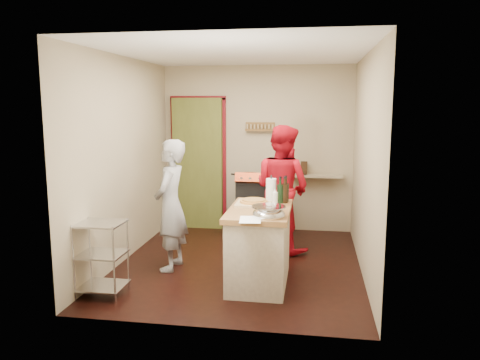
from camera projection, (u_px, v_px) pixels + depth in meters
name	position (u px, v px, depth m)	size (l,w,h in m)	color
floor	(240.00, 263.00, 5.94)	(3.50, 3.50, 0.00)	black
back_wall	(218.00, 158.00, 7.59)	(3.00, 0.44, 2.60)	tan
left_wall	(124.00, 160.00, 5.96)	(0.04, 3.50, 2.60)	tan
right_wall	(365.00, 164.00, 5.50)	(0.04, 3.50, 2.60)	tan
ceiling	(240.00, 52.00, 5.52)	(3.00, 3.50, 0.02)	white
stove	(257.00, 205.00, 7.25)	(0.60, 0.63, 1.00)	black
wire_shelving	(101.00, 255.00, 4.90)	(0.48, 0.40, 0.80)	silver
island	(260.00, 243.00, 5.24)	(0.67, 1.26, 1.17)	beige
person_stripe	(171.00, 205.00, 5.64)	(0.58, 0.38, 1.59)	#AAAAAF
person_red	(282.00, 188.00, 6.39)	(0.84, 0.65, 1.73)	#B00B19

